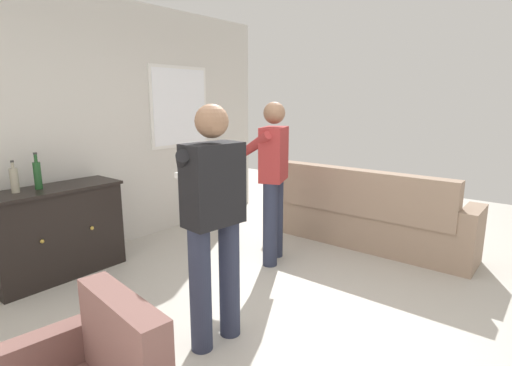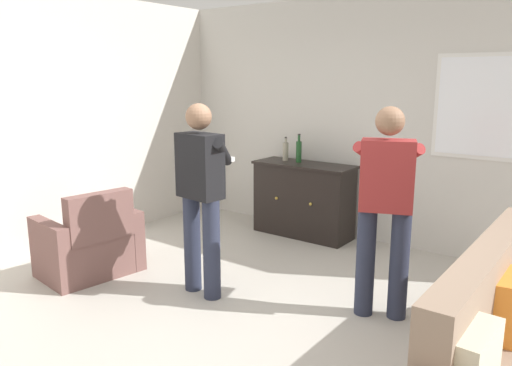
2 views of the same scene
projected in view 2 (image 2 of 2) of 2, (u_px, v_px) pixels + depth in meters
name	position (u px, v px, depth m)	size (l,w,h in m)	color
ground	(223.00, 323.00, 3.91)	(10.40, 10.40, 0.00)	#B2ADA3
wall_back_with_window	(375.00, 120.00, 5.68)	(5.20, 0.15, 2.80)	beige
wall_side_left	(26.00, 125.00, 5.17)	(0.12, 5.20, 2.80)	silver
couch	(508.00, 344.00, 2.92)	(0.57, 2.40, 0.93)	gray
armchair	(90.00, 246.00, 4.83)	(0.75, 0.96, 0.85)	brown
sideboard_cabinet	(303.00, 199.00, 6.01)	(1.22, 0.49, 0.88)	black
bottle_wine_green	(299.00, 151.00, 5.98)	(0.07, 0.07, 0.34)	#1E4C23
bottle_liquor_amber	(286.00, 151.00, 6.11)	(0.07, 0.07, 0.29)	gray
person_standing_left	(201.00, 191.00, 4.27)	(0.55, 0.50, 1.68)	#282D42
person_standing_right	(386.00, 203.00, 3.86)	(0.52, 0.52, 1.68)	#282D42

